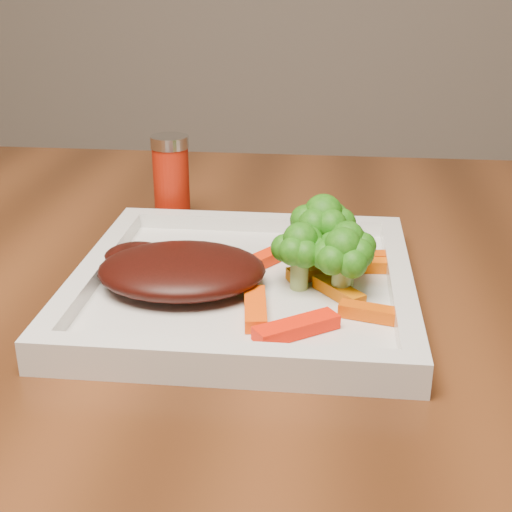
# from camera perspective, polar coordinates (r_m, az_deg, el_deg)

# --- Properties ---
(plate) EXTENTS (0.27, 0.27, 0.01)m
(plate) POSITION_cam_1_polar(r_m,az_deg,el_deg) (0.59, -0.97, -2.75)
(plate) COLOR silver
(plate) RESTS_ON dining_table
(steak) EXTENTS (0.14, 0.11, 0.03)m
(steak) POSITION_cam_1_polar(r_m,az_deg,el_deg) (0.57, -5.96, -1.12)
(steak) COLOR #360A08
(steak) RESTS_ON plate
(broccoli_0) EXTENTS (0.07, 0.07, 0.07)m
(broccoli_0) POSITION_cam_1_polar(r_m,az_deg,el_deg) (0.60, 5.36, 2.14)
(broccoli_0) COLOR #285D0F
(broccoli_0) RESTS_ON plate
(broccoli_1) EXTENTS (0.06, 0.06, 0.06)m
(broccoli_1) POSITION_cam_1_polar(r_m,az_deg,el_deg) (0.57, 7.29, 0.65)
(broccoli_1) COLOR #3E7914
(broccoli_1) RESTS_ON plate
(broccoli_2) EXTENTS (0.07, 0.07, 0.06)m
(broccoli_2) POSITION_cam_1_polar(r_m,az_deg,el_deg) (0.55, 6.89, -0.47)
(broccoli_2) COLOR #367814
(broccoli_2) RESTS_ON plate
(broccoli_3) EXTENTS (0.06, 0.06, 0.06)m
(broccoli_3) POSITION_cam_1_polar(r_m,az_deg,el_deg) (0.56, 3.54, 0.28)
(broccoli_3) COLOR #246310
(broccoli_3) RESTS_ON plate
(carrot_0) EXTENTS (0.06, 0.05, 0.01)m
(carrot_0) POSITION_cam_1_polar(r_m,az_deg,el_deg) (0.51, 3.26, -5.73)
(carrot_0) COLOR #FF1B04
(carrot_0) RESTS_ON plate
(carrot_1) EXTENTS (0.05, 0.02, 0.01)m
(carrot_1) POSITION_cam_1_polar(r_m,az_deg,el_deg) (0.53, 9.28, -4.51)
(carrot_1) COLOR #D14803
(carrot_1) RESTS_ON plate
(carrot_2) EXTENTS (0.02, 0.06, 0.01)m
(carrot_2) POSITION_cam_1_polar(r_m,az_deg,el_deg) (0.53, -0.06, -4.21)
(carrot_2) COLOR #FF4804
(carrot_2) RESTS_ON plate
(carrot_3) EXTENTS (0.06, 0.02, 0.01)m
(carrot_3) POSITION_cam_1_polar(r_m,az_deg,el_deg) (0.62, 9.13, -0.19)
(carrot_3) COLOR #DC4703
(carrot_3) RESTS_ON plate
(carrot_4) EXTENTS (0.04, 0.05, 0.01)m
(carrot_4) POSITION_cam_1_polar(r_m,az_deg,el_deg) (0.63, 1.53, 0.14)
(carrot_4) COLOR #F82804
(carrot_4) RESTS_ON plate
(carrot_5) EXTENTS (0.04, 0.05, 0.01)m
(carrot_5) POSITION_cam_1_polar(r_m,az_deg,el_deg) (0.56, 6.64, -2.81)
(carrot_5) COLOR #CA5F03
(carrot_5) RESTS_ON plate
(carrot_6) EXTENTS (0.05, 0.04, 0.01)m
(carrot_6) POSITION_cam_1_polar(r_m,az_deg,el_deg) (0.59, 5.04, -1.24)
(carrot_6) COLOR orange
(carrot_6) RESTS_ON plate
(spice_shaker) EXTENTS (0.05, 0.05, 0.09)m
(spice_shaker) POSITION_cam_1_polar(r_m,az_deg,el_deg) (0.74, -6.79, 6.06)
(spice_shaker) COLOR #9F1908
(spice_shaker) RESTS_ON dining_table
(carrot_7) EXTENTS (0.05, 0.02, 0.01)m
(carrot_7) POSITION_cam_1_polar(r_m,az_deg,el_deg) (0.61, 9.22, -0.74)
(carrot_7) COLOR #FC6004
(carrot_7) RESTS_ON plate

